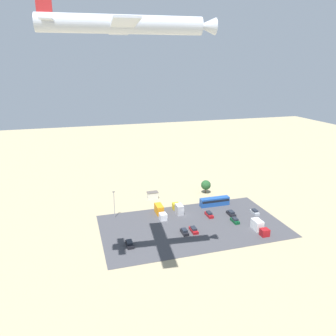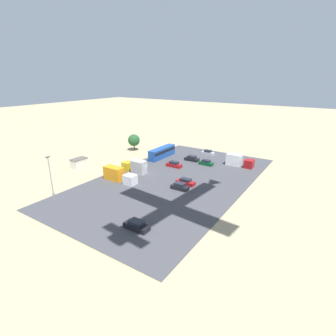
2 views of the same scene
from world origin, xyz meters
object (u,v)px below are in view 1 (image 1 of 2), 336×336
shed_building (153,195)px  parked_car_0 (235,220)px  parked_car_5 (130,244)px  parked_car_4 (209,214)px  parked_truck_0 (259,227)px  parked_car_6 (194,230)px  parked_truck_2 (160,211)px  parked_truck_1 (178,208)px  airplane (128,24)px  bus (215,201)px  parked_car_3 (184,232)px  parked_car_1 (255,212)px  parked_car_2 (231,213)px

shed_building → parked_car_0: (-21.90, 29.26, -0.65)m
parked_car_0 → parked_car_5: bearing=-172.5°
parked_car_4 → parked_truck_0: 18.66m
parked_car_4 → parked_car_6: (9.46, 9.19, -0.06)m
parked_truck_0 → parked_truck_2: parked_truck_2 is taller
parked_truck_1 → airplane: airplane is taller
bus → parked_car_3: bearing=-46.3°
parked_truck_1 → parked_car_1: bearing=-18.8°
airplane → parked_car_0: bearing=130.6°
bus → parked_car_0: size_ratio=2.80×
parked_car_1 → parked_car_0: bearing=22.4°
parked_car_6 → parked_truck_2: (7.12, -15.11, 0.90)m
parked_car_5 → parked_truck_2: parked_truck_2 is taller
parked_car_4 → parked_car_6: bearing=44.1°
parked_car_0 → parked_car_6: (16.08, 2.24, -0.03)m
parked_car_4 → parked_car_3: bearing=36.9°
shed_building → parked_car_2: (-23.26, 23.78, -0.64)m
parked_car_2 → parked_car_4: bearing=169.5°
airplane → shed_building: bearing=168.0°
bus → parked_car_2: 9.94m
parked_truck_1 → shed_building: bearing=109.6°
parked_car_1 → parked_car_5: parked_car_5 is taller
parked_truck_0 → airplane: (44.59, 20.09, 57.03)m
parked_car_1 → parked_truck_2: bearing=-14.5°
shed_building → parked_truck_1: bearing=109.6°
parked_truck_0 → airplane: size_ratio=0.24×
parked_car_6 → airplane: size_ratio=0.14×
parked_car_3 → parked_truck_2: size_ratio=0.44×
parked_car_5 → parked_truck_2: size_ratio=0.49×
parked_car_1 → parked_truck_0: bearing=64.9°
bus → parked_car_3: (18.59, 17.74, -1.09)m
parked_car_1 → parked_car_2: (8.86, -1.26, 0.02)m
bus → parked_car_0: (-0.80, 15.12, -1.09)m
parked_car_3 → parked_truck_0: 24.48m
parked_car_3 → parked_car_6: parked_car_3 is taller
parked_car_3 → airplane: airplane is taller
parked_car_3 → parked_truck_1: size_ratio=0.57×
parked_truck_1 → parked_truck_2: size_ratio=0.78×
shed_building → parked_truck_0: (-26.37, 37.29, 0.21)m
shed_building → parked_car_1: 40.73m
parked_truck_2 → parked_car_6: bearing=115.2°
parked_car_4 → parked_truck_2: parked_truck_2 is taller
shed_building → parked_truck_1: (-5.70, 16.04, 0.28)m
parked_truck_2 → parked_car_4: bearing=160.4°
parked_car_5 → parked_truck_1: (-21.44, -18.19, 0.93)m
parked_car_2 → parked_car_5: size_ratio=0.96×
parked_car_1 → parked_car_5: (47.85, 9.20, 0.02)m
parked_truck_0 → airplane: airplane is taller
bus → parked_truck_1: bearing=-82.9°
shed_building → parked_car_4: size_ratio=0.99×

